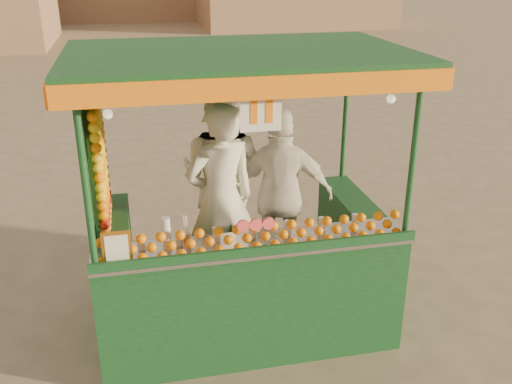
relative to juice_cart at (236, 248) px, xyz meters
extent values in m
plane|color=#685B4A|center=(0.31, 0.26, -0.84)|extent=(90.00, 90.00, 0.00)
cube|color=#0F3919|center=(0.07, 0.13, -0.69)|extent=(2.61, 1.61, 0.30)
cylinder|color=black|center=(-0.83, 0.13, -0.66)|extent=(0.36, 0.10, 0.36)
cylinder|color=black|center=(0.98, 0.13, -0.66)|extent=(0.36, 0.10, 0.36)
cube|color=#0F3919|center=(0.07, -0.52, -0.14)|extent=(2.61, 0.30, 0.80)
cube|color=#0F3919|center=(-1.08, 0.23, -0.14)|extent=(0.30, 1.31, 0.80)
cube|color=#0F3919|center=(1.23, 0.23, -0.14)|extent=(0.30, 1.31, 0.80)
cube|color=#B2B2B7|center=(0.07, -0.49, 0.28)|extent=(2.61, 0.46, 0.03)
cylinder|color=#0F3919|center=(-1.18, -0.62, 0.97)|extent=(0.05, 0.05, 1.41)
cylinder|color=#0F3919|center=(1.33, -0.62, 0.97)|extent=(0.05, 0.05, 1.41)
cylinder|color=#0F3919|center=(-1.18, 0.88, 0.97)|extent=(0.05, 0.05, 1.41)
cylinder|color=#0F3919|center=(1.33, 0.88, 0.97)|extent=(0.05, 0.05, 1.41)
cube|color=#0F3919|center=(0.07, 0.13, 1.71)|extent=(2.81, 1.81, 0.08)
cube|color=orange|center=(0.07, -0.77, 1.63)|extent=(2.81, 0.04, 0.16)
cube|color=orange|center=(0.07, 1.03, 1.63)|extent=(2.81, 0.04, 0.16)
cube|color=orange|center=(-1.33, 0.13, 1.63)|extent=(0.04, 1.81, 0.16)
cube|color=orange|center=(1.48, 0.13, 1.63)|extent=(0.04, 1.81, 0.16)
cylinder|color=#FB4C51|center=(0.05, -0.62, 0.53)|extent=(0.10, 0.03, 0.10)
cube|color=orange|center=(-1.01, -0.62, 0.43)|extent=(0.22, 0.02, 0.28)
cube|color=white|center=(0.07, -0.69, 1.45)|extent=(0.30, 0.02, 0.30)
sphere|color=#FFE5B2|center=(-0.98, -0.55, 1.45)|extent=(0.07, 0.07, 0.07)
sphere|color=#FFE5B2|center=(1.13, -0.55, 1.45)|extent=(0.07, 0.07, 0.07)
imported|color=silver|center=(-0.09, 0.22, 0.38)|extent=(0.76, 0.60, 1.84)
imported|color=silver|center=(0.01, 0.69, 0.43)|extent=(1.19, 1.15, 1.93)
imported|color=white|center=(0.52, 0.39, 0.31)|extent=(1.07, 0.63, 1.71)
camera|label=1|loc=(-0.80, -4.55, 2.48)|focal=40.23mm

